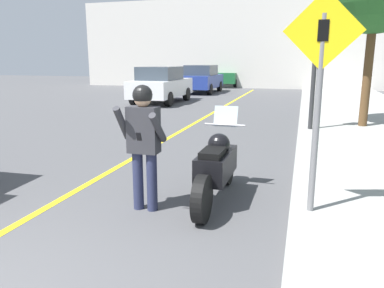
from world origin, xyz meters
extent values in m
cube|color=yellow|center=(-0.60, 6.00, 0.00)|extent=(0.12, 36.00, 0.01)
cube|color=beige|center=(0.00, 26.00, 3.14)|extent=(28.00, 1.20, 6.28)
cylinder|color=black|center=(1.56, 2.53, 0.30)|extent=(0.14, 0.61, 0.61)
cylinder|color=black|center=(1.56, 4.08, 0.30)|extent=(0.14, 0.61, 0.61)
cube|color=black|center=(1.56, 3.30, 0.53)|extent=(0.40, 1.07, 0.36)
sphere|color=black|center=(1.56, 3.45, 0.79)|extent=(0.32, 0.32, 0.32)
cube|color=black|center=(1.56, 3.06, 0.75)|extent=(0.28, 0.48, 0.10)
cylinder|color=silver|center=(1.56, 3.84, 1.01)|extent=(0.62, 0.03, 0.03)
cube|color=silver|center=(1.56, 3.91, 1.13)|extent=(0.36, 0.12, 0.31)
cylinder|color=#282D4C|center=(0.62, 2.71, 0.39)|extent=(0.14, 0.14, 0.79)
cylinder|color=#282D4C|center=(0.82, 2.71, 0.39)|extent=(0.14, 0.14, 0.79)
cube|color=#333338|center=(0.72, 2.71, 1.09)|extent=(0.40, 0.22, 0.60)
cylinder|color=#333338|center=(0.47, 2.61, 1.18)|extent=(0.09, 0.37, 0.47)
cylinder|color=#333338|center=(0.97, 2.59, 1.15)|extent=(0.09, 0.43, 0.43)
sphere|color=tan|center=(0.72, 2.71, 1.49)|extent=(0.22, 0.22, 0.22)
sphere|color=black|center=(0.72, 2.71, 1.54)|extent=(0.26, 0.26, 0.26)
cube|color=black|center=(0.78, 2.43, 1.06)|extent=(0.06, 0.05, 0.11)
cylinder|color=slate|center=(2.85, 3.04, 1.30)|extent=(0.08, 0.08, 2.39)
cube|color=yellow|center=(2.85, 3.02, 2.30)|extent=(0.91, 0.02, 0.91)
cube|color=black|center=(2.85, 3.00, 2.30)|extent=(0.12, 0.01, 0.24)
cylinder|color=#2D2D30|center=(2.92, 9.08, 1.74)|extent=(0.12, 0.12, 3.27)
cube|color=black|center=(2.92, 9.06, 3.00)|extent=(0.26, 0.22, 0.76)
sphere|color=red|center=(2.92, 8.94, 3.22)|extent=(0.14, 0.14, 0.14)
sphere|color=gold|center=(2.92, 8.94, 3.00)|extent=(0.14, 0.14, 0.14)
sphere|color=green|center=(2.92, 8.94, 2.78)|extent=(0.14, 0.14, 0.14)
cylinder|color=brown|center=(4.38, 10.04, 1.61)|extent=(0.24, 0.24, 3.00)
cylinder|color=black|center=(-4.57, 16.23, 0.32)|extent=(0.22, 0.64, 0.64)
cylinder|color=black|center=(-2.92, 16.23, 0.32)|extent=(0.22, 0.64, 0.64)
cylinder|color=black|center=(-4.57, 13.63, 0.32)|extent=(0.22, 0.64, 0.64)
cylinder|color=black|center=(-2.92, 13.63, 0.32)|extent=(0.22, 0.64, 0.64)
cube|color=white|center=(-3.74, 14.93, 0.70)|extent=(1.80, 4.20, 0.76)
cube|color=#38424C|center=(-3.74, 14.76, 1.38)|extent=(1.58, 2.18, 0.60)
cylinder|color=black|center=(-4.18, 22.13, 0.32)|extent=(0.22, 0.64, 0.64)
cylinder|color=black|center=(-2.53, 22.13, 0.32)|extent=(0.22, 0.64, 0.64)
cylinder|color=black|center=(-4.18, 19.53, 0.32)|extent=(0.22, 0.64, 0.64)
cylinder|color=black|center=(-2.53, 19.53, 0.32)|extent=(0.22, 0.64, 0.64)
cube|color=navy|center=(-3.36, 20.83, 0.70)|extent=(1.80, 4.20, 0.76)
cube|color=#38424C|center=(-3.36, 20.66, 1.38)|extent=(1.58, 2.18, 0.60)
cylinder|color=black|center=(-3.74, 28.15, 0.32)|extent=(0.22, 0.64, 0.64)
cylinder|color=black|center=(-2.09, 28.15, 0.32)|extent=(0.22, 0.64, 0.64)
cylinder|color=black|center=(-3.74, 25.55, 0.32)|extent=(0.22, 0.64, 0.64)
cylinder|color=black|center=(-2.09, 25.55, 0.32)|extent=(0.22, 0.64, 0.64)
cube|color=#1E6033|center=(-2.92, 26.85, 0.70)|extent=(1.80, 4.20, 0.76)
cube|color=#38424C|center=(-2.92, 26.68, 1.38)|extent=(1.58, 2.18, 0.60)
camera|label=1|loc=(2.68, -1.67, 1.97)|focal=35.00mm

